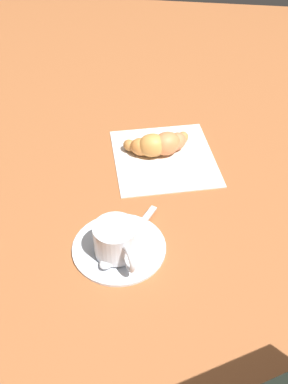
% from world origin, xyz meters
% --- Properties ---
extents(ground_plane, '(1.80, 1.80, 0.00)m').
position_xyz_m(ground_plane, '(0.00, 0.00, 0.00)').
color(ground_plane, '#A15B31').
extents(saucer, '(0.13, 0.13, 0.01)m').
position_xyz_m(saucer, '(0.09, -0.02, 0.00)').
color(saucer, silver).
rests_on(saucer, ground).
extents(espresso_cup, '(0.08, 0.06, 0.05)m').
position_xyz_m(espresso_cup, '(0.10, -0.02, 0.03)').
color(espresso_cup, silver).
rests_on(espresso_cup, saucer).
extents(teaspoon, '(0.13, 0.06, 0.01)m').
position_xyz_m(teaspoon, '(0.09, -0.02, 0.01)').
color(teaspoon, silver).
rests_on(teaspoon, saucer).
extents(sugar_packet, '(0.07, 0.04, 0.01)m').
position_xyz_m(sugar_packet, '(0.09, 0.01, 0.01)').
color(sugar_packet, white).
rests_on(sugar_packet, saucer).
extents(napkin, '(0.23, 0.22, 0.00)m').
position_xyz_m(napkin, '(-0.13, 0.02, 0.00)').
color(napkin, silver).
rests_on(napkin, ground).
extents(croissant, '(0.08, 0.12, 0.04)m').
position_xyz_m(croissant, '(-0.14, 0.01, 0.02)').
color(croissant, '#C88544').
rests_on(croissant, napkin).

